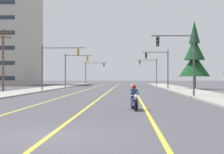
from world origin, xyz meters
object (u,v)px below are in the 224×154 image
object	(u,v)px
traffic_signal_far_right	(151,68)
conifer_tree_right_verge_far	(194,58)
traffic_signal_near_left	(55,60)
utility_pole_left_near	(3,58)
traffic_signal_mid_right	(161,64)
traffic_signal_far_left	(92,69)
traffic_signal_mid_left	(73,65)
motorcycle_with_rider	(134,100)
traffic_signal_near_right	(182,55)

from	to	relation	value
traffic_signal_far_right	conifer_tree_right_verge_far	bearing A→B (deg)	-78.21
traffic_signal_near_left	utility_pole_left_near	bearing A→B (deg)	-164.49
traffic_signal_far_right	conifer_tree_right_verge_far	world-z (taller)	conifer_tree_right_verge_far
traffic_signal_mid_right	traffic_signal_near_left	bearing A→B (deg)	-148.89
traffic_signal_mid_right	traffic_signal_far_right	distance (m)	26.76
traffic_signal_mid_right	traffic_signal_far_left	size ratio (longest dim) A/B	1.00
traffic_signal_mid_right	traffic_signal_mid_left	distance (m)	17.40
traffic_signal_far_right	traffic_signal_far_left	size ratio (longest dim) A/B	1.00
traffic_signal_near_left	traffic_signal_mid_right	distance (m)	17.53
conifer_tree_right_verge_far	motorcycle_with_rider	bearing A→B (deg)	-105.09
traffic_signal_far_left	conifer_tree_right_verge_far	size ratio (longest dim) A/B	0.57
traffic_signal_near_left	traffic_signal_mid_left	distance (m)	17.59
traffic_signal_near_right	traffic_signal_far_left	distance (m)	66.93
traffic_signal_near_right	utility_pole_left_near	distance (m)	24.59
conifer_tree_right_verge_far	traffic_signal_far_left	bearing A→B (deg)	116.42
motorcycle_with_rider	traffic_signal_near_right	xyz separation A→B (m)	(4.77, 14.06, 3.46)
traffic_signal_mid_left	traffic_signal_far_right	distance (m)	23.82
traffic_signal_near_right	utility_pole_left_near	size ratio (longest dim) A/B	0.76
motorcycle_with_rider	traffic_signal_mid_right	bearing A→B (deg)	82.57
conifer_tree_right_verge_far	utility_pole_left_near	bearing A→B (deg)	-155.81
conifer_tree_right_verge_far	traffic_signal_near_right	bearing A→B (deg)	-102.91
traffic_signal_mid_left	traffic_signal_near_left	bearing A→B (deg)	-89.50
motorcycle_with_rider	traffic_signal_far_right	bearing A→B (deg)	85.52
traffic_signal_mid_left	conifer_tree_right_verge_far	world-z (taller)	conifer_tree_right_verge_far
traffic_signal_mid_left	traffic_signal_far_right	xyz separation A→B (m)	(15.34, 18.23, -0.02)
utility_pole_left_near	traffic_signal_far_left	bearing A→B (deg)	82.97
traffic_signal_mid_right	utility_pole_left_near	size ratio (longest dim) A/B	0.76
traffic_signal_near_left	conifer_tree_right_verge_far	world-z (taller)	conifer_tree_right_verge_far
motorcycle_with_rider	traffic_signal_near_right	world-z (taller)	traffic_signal_near_right
traffic_signal_near_left	traffic_signal_far_right	xyz separation A→B (m)	(15.18, 35.82, -0.07)
conifer_tree_right_verge_far	traffic_signal_near_left	bearing A→B (deg)	-153.30
traffic_signal_mid_right	traffic_signal_far_left	world-z (taller)	same
traffic_signal_mid_right	traffic_signal_far_left	xyz separation A→B (m)	(-14.88, 42.28, 0.11)
motorcycle_with_rider	conifer_tree_right_verge_far	xyz separation A→B (m)	(10.33, 38.30, 4.42)
traffic_signal_far_right	conifer_tree_right_verge_far	size ratio (longest dim) A/B	0.57
traffic_signal_mid_right	traffic_signal_mid_left	world-z (taller)	same
motorcycle_with_rider	traffic_signal_mid_left	bearing A→B (deg)	102.77
traffic_signal_far_right	conifer_tree_right_verge_far	xyz separation A→B (m)	(5.33, -25.51, 0.92)
traffic_signal_near_left	traffic_signal_mid_right	xyz separation A→B (m)	(15.01, 9.06, -0.11)
utility_pole_left_near	conifer_tree_right_verge_far	size ratio (longest dim) A/B	0.75
traffic_signal_near_left	traffic_signal_mid_left	size ratio (longest dim) A/B	1.00
utility_pole_left_near	traffic_signal_mid_left	bearing A→B (deg)	72.06
utility_pole_left_near	traffic_signal_mid_right	bearing A→B (deg)	26.83
motorcycle_with_rider	traffic_signal_far_left	size ratio (longest dim) A/B	0.35
motorcycle_with_rider	traffic_signal_near_right	size ratio (longest dim) A/B	0.35
utility_pole_left_near	traffic_signal_far_right	bearing A→B (deg)	60.12
traffic_signal_far_left	utility_pole_left_near	bearing A→B (deg)	-97.03
traffic_signal_near_right	traffic_signal_near_left	bearing A→B (deg)	137.04
conifer_tree_right_verge_far	traffic_signal_mid_left	bearing A→B (deg)	160.59
traffic_signal_mid_right	utility_pole_left_near	bearing A→B (deg)	-153.17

